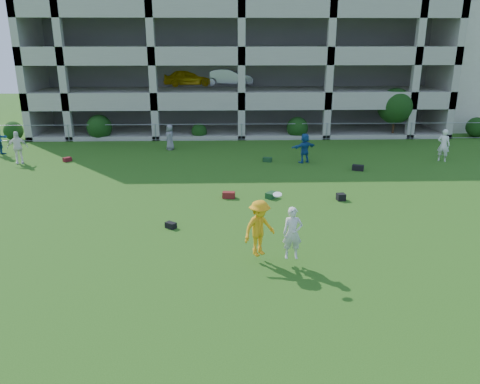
{
  "coord_description": "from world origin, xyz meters",
  "views": [
    {
      "loc": [
        -1.16,
        -13.35,
        6.74
      ],
      "look_at": [
        -0.63,
        3.0,
        1.4
      ],
      "focal_mm": 35.0,
      "sensor_mm": 36.0,
      "label": 1
    }
  ],
  "objects_px": {
    "bystander_a": "(0,139)",
    "parking_garage": "(238,49)",
    "bystander_d": "(305,148)",
    "frisbee_contest": "(266,229)",
    "bystander_c": "(170,137)",
    "crate_d": "(341,197)",
    "bystander_b": "(17,147)",
    "bystander_e": "(444,145)"
  },
  "relations": [
    {
      "from": "bystander_b",
      "to": "crate_d",
      "type": "distance_m",
      "value": 18.28
    },
    {
      "from": "bystander_d",
      "to": "crate_d",
      "type": "bearing_deg",
      "value": 68.57
    },
    {
      "from": "bystander_b",
      "to": "bystander_c",
      "type": "distance_m",
      "value": 8.87
    },
    {
      "from": "bystander_d",
      "to": "frisbee_contest",
      "type": "bearing_deg",
      "value": 49.36
    },
    {
      "from": "frisbee_contest",
      "to": "bystander_c",
      "type": "bearing_deg",
      "value": 106.5
    },
    {
      "from": "crate_d",
      "to": "frisbee_contest",
      "type": "distance_m",
      "value": 7.11
    },
    {
      "from": "crate_d",
      "to": "bystander_b",
      "type": "bearing_deg",
      "value": 157.41
    },
    {
      "from": "bystander_a",
      "to": "bystander_d",
      "type": "bearing_deg",
      "value": -64.95
    },
    {
      "from": "bystander_e",
      "to": "frisbee_contest",
      "type": "distance_m",
      "value": 17.02
    },
    {
      "from": "bystander_a",
      "to": "bystander_c",
      "type": "xyz_separation_m",
      "value": [
        10.2,
        1.1,
        -0.17
      ]
    },
    {
      "from": "bystander_a",
      "to": "parking_garage",
      "type": "bearing_deg",
      "value": -17.09
    },
    {
      "from": "bystander_d",
      "to": "bystander_e",
      "type": "distance_m",
      "value": 8.08
    },
    {
      "from": "frisbee_contest",
      "to": "parking_garage",
      "type": "xyz_separation_m",
      "value": [
        -0.11,
        27.62,
        4.88
      ]
    },
    {
      "from": "bystander_a",
      "to": "parking_garage",
      "type": "distance_m",
      "value": 20.11
    },
    {
      "from": "bystander_c",
      "to": "bystander_d",
      "type": "height_order",
      "value": "bystander_d"
    },
    {
      "from": "parking_garage",
      "to": "bystander_d",
      "type": "bearing_deg",
      "value": -77.28
    },
    {
      "from": "bystander_b",
      "to": "bystander_c",
      "type": "relative_size",
      "value": 1.14
    },
    {
      "from": "bystander_d",
      "to": "frisbee_contest",
      "type": "xyz_separation_m",
      "value": [
        -3.28,
        -12.6,
        0.29
      ]
    },
    {
      "from": "bystander_c",
      "to": "bystander_e",
      "type": "bearing_deg",
      "value": 51.0
    },
    {
      "from": "crate_d",
      "to": "frisbee_contest",
      "type": "bearing_deg",
      "value": -122.88
    },
    {
      "from": "bystander_b",
      "to": "crate_d",
      "type": "relative_size",
      "value": 5.28
    },
    {
      "from": "bystander_a",
      "to": "bystander_b",
      "type": "distance_m",
      "value": 2.9
    },
    {
      "from": "bystander_c",
      "to": "parking_garage",
      "type": "bearing_deg",
      "value": 131.01
    },
    {
      "from": "bystander_a",
      "to": "bystander_c",
      "type": "distance_m",
      "value": 10.26
    },
    {
      "from": "bystander_a",
      "to": "parking_garage",
      "type": "relative_size",
      "value": 0.07
    },
    {
      "from": "bystander_a",
      "to": "frisbee_contest",
      "type": "relative_size",
      "value": 0.9
    },
    {
      "from": "bystander_c",
      "to": "bystander_d",
      "type": "relative_size",
      "value": 0.96
    },
    {
      "from": "crate_d",
      "to": "parking_garage",
      "type": "bearing_deg",
      "value": 100.26
    },
    {
      "from": "bystander_b",
      "to": "frisbee_contest",
      "type": "bearing_deg",
      "value": -67.81
    },
    {
      "from": "bystander_d",
      "to": "crate_d",
      "type": "height_order",
      "value": "bystander_d"
    },
    {
      "from": "bystander_d",
      "to": "bystander_e",
      "type": "height_order",
      "value": "bystander_e"
    },
    {
      "from": "bystander_a",
      "to": "bystander_d",
      "type": "distance_m",
      "value": 18.44
    },
    {
      "from": "bystander_b",
      "to": "crate_d",
      "type": "bearing_deg",
      "value": -45.66
    },
    {
      "from": "bystander_d",
      "to": "bystander_a",
      "type": "bearing_deg",
      "value": -33.74
    },
    {
      "from": "bystander_c",
      "to": "parking_garage",
      "type": "height_order",
      "value": "parking_garage"
    },
    {
      "from": "bystander_a",
      "to": "bystander_b",
      "type": "xyz_separation_m",
      "value": [
        1.95,
        -2.15,
        -0.06
      ]
    },
    {
      "from": "bystander_e",
      "to": "frisbee_contest",
      "type": "xyz_separation_m",
      "value": [
        -11.36,
        -12.67,
        0.19
      ]
    },
    {
      "from": "bystander_c",
      "to": "crate_d",
      "type": "distance_m",
      "value": 13.41
    },
    {
      "from": "bystander_b",
      "to": "bystander_c",
      "type": "xyz_separation_m",
      "value": [
        8.26,
        3.24,
        -0.12
      ]
    },
    {
      "from": "crate_d",
      "to": "bystander_e",
      "type": "bearing_deg",
      "value": 41.85
    },
    {
      "from": "bystander_c",
      "to": "bystander_b",
      "type": "bearing_deg",
      "value": -95.33
    },
    {
      "from": "bystander_b",
      "to": "bystander_d",
      "type": "height_order",
      "value": "bystander_b"
    }
  ]
}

